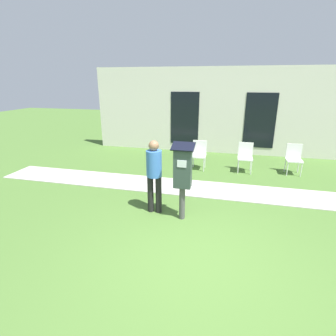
{
  "coord_description": "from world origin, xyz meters",
  "views": [
    {
      "loc": [
        0.4,
        -3.46,
        2.72
      ],
      "look_at": [
        -0.77,
        1.37,
        1.05
      ],
      "focal_mm": 28.0,
      "sensor_mm": 36.0,
      "label": 1
    }
  ],
  "objects_px": {
    "outdoor_chair_middle": "(245,155)",
    "person_standing": "(154,171)",
    "parking_meter": "(183,172)",
    "outdoor_chair_left": "(199,152)",
    "outdoor_chair_right": "(294,157)"
  },
  "relations": [
    {
      "from": "person_standing",
      "to": "outdoor_chair_left",
      "type": "relative_size",
      "value": 1.76
    },
    {
      "from": "parking_meter",
      "to": "outdoor_chair_left",
      "type": "xyz_separation_m",
      "value": [
        -0.08,
        3.33,
        -0.49
      ]
    },
    {
      "from": "parking_meter",
      "to": "outdoor_chair_middle",
      "type": "height_order",
      "value": "parking_meter"
    },
    {
      "from": "outdoor_chair_left",
      "to": "outdoor_chair_middle",
      "type": "bearing_deg",
      "value": 23.51
    },
    {
      "from": "parking_meter",
      "to": "outdoor_chair_right",
      "type": "relative_size",
      "value": 1.77
    },
    {
      "from": "parking_meter",
      "to": "outdoor_chair_right",
      "type": "height_order",
      "value": "parking_meter"
    },
    {
      "from": "outdoor_chair_middle",
      "to": "outdoor_chair_right",
      "type": "relative_size",
      "value": 1.0
    },
    {
      "from": "parking_meter",
      "to": "person_standing",
      "type": "xyz_separation_m",
      "value": [
        -0.63,
        0.15,
        -0.09
      ]
    },
    {
      "from": "person_standing",
      "to": "outdoor_chair_right",
      "type": "relative_size",
      "value": 1.76
    },
    {
      "from": "outdoor_chair_left",
      "to": "outdoor_chair_middle",
      "type": "height_order",
      "value": "same"
    },
    {
      "from": "person_standing",
      "to": "outdoor_chair_middle",
      "type": "distance_m",
      "value": 3.81
    },
    {
      "from": "parking_meter",
      "to": "person_standing",
      "type": "bearing_deg",
      "value": 166.46
    },
    {
      "from": "outdoor_chair_left",
      "to": "outdoor_chair_middle",
      "type": "relative_size",
      "value": 1.0
    },
    {
      "from": "outdoor_chair_middle",
      "to": "person_standing",
      "type": "bearing_deg",
      "value": -127.15
    },
    {
      "from": "parking_meter",
      "to": "outdoor_chair_left",
      "type": "distance_m",
      "value": 3.37
    }
  ]
}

